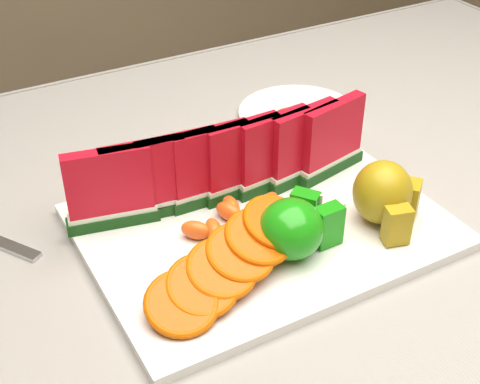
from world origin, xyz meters
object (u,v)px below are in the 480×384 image
object	(u,v)px
pear_cluster	(385,195)
side_plate	(299,114)
apple_cluster	(295,227)
platter	(263,226)

from	to	relation	value
pear_cluster	side_plate	xyz separation A→B (m)	(0.07, 0.28, -0.05)
apple_cluster	pear_cluster	size ratio (longest dim) A/B	1.26
platter	pear_cluster	distance (m)	0.14
platter	apple_cluster	bearing A→B (deg)	-86.81
apple_cluster	pear_cluster	xyz separation A→B (m)	(0.12, -0.01, 0.01)
platter	side_plate	distance (m)	0.28
platter	pear_cluster	size ratio (longest dim) A/B	4.52
side_plate	apple_cluster	bearing A→B (deg)	-124.31
pear_cluster	side_plate	bearing A→B (deg)	75.91
apple_cluster	side_plate	distance (m)	0.33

